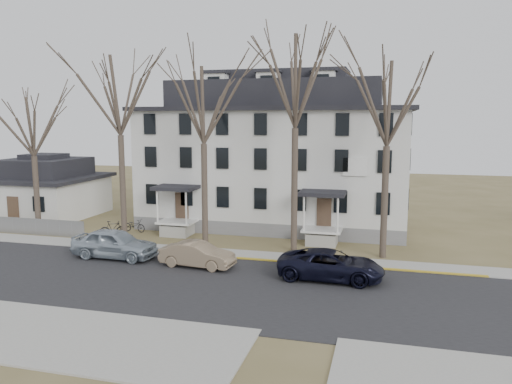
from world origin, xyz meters
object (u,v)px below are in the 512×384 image
(tree_mid_left, at_px, (203,99))
(tree_mid_right, at_px, (388,97))
(tree_bungalow, at_px, (32,122))
(bicycle_right, at_px, (113,229))
(car_tan, at_px, (197,255))
(small_house, at_px, (46,190))
(tree_far_left, at_px, (119,89))
(bicycle_left, at_px, (134,226))
(tree_center, at_px, (296,74))
(boarding_house, at_px, (276,157))
(car_silver, at_px, (115,244))
(car_navy, at_px, (331,265))

(tree_mid_left, distance_m, tree_mid_right, 11.50)
(tree_bungalow, distance_m, bicycle_right, 9.53)
(tree_mid_right, xyz_separation_m, car_tan, (-10.16, -4.84, -8.89))
(small_house, height_order, tree_far_left, tree_far_left)
(tree_far_left, xyz_separation_m, bicycle_left, (-0.47, 2.27, -9.86))
(tree_mid_left, height_order, bicycle_right, tree_mid_left)
(tree_bungalow, bearing_deg, tree_center, 0.00)
(car_tan, height_order, bicycle_left, car_tan)
(boarding_house, relative_size, tree_center, 1.41)
(boarding_house, distance_m, tree_mid_right, 12.51)
(tree_far_left, bearing_deg, car_silver, -67.27)
(small_house, bearing_deg, tree_bungalow, -57.16)
(boarding_house, distance_m, car_tan, 13.91)
(tree_center, distance_m, tree_mid_right, 5.70)
(small_house, bearing_deg, car_silver, -39.53)
(tree_mid_right, relative_size, car_navy, 2.32)
(tree_mid_right, xyz_separation_m, tree_bungalow, (-24.50, 0.00, -1.48))
(tree_mid_left, height_order, tree_center, tree_center)
(car_silver, bearing_deg, tree_far_left, 24.20)
(bicycle_left, xyz_separation_m, bicycle_right, (-0.76, -1.70, 0.07))
(car_navy, bearing_deg, boarding_house, 25.14)
(car_silver, relative_size, car_navy, 0.95)
(car_navy, distance_m, bicycle_left, 17.07)
(small_house, relative_size, car_navy, 1.58)
(car_silver, bearing_deg, tree_mid_right, -72.83)
(tree_center, relative_size, car_tan, 3.42)
(boarding_house, distance_m, car_navy, 15.25)
(bicycle_left, relative_size, bicycle_right, 0.99)
(tree_far_left, bearing_deg, car_navy, -18.96)
(tree_far_left, relative_size, tree_center, 0.93)
(tree_center, bearing_deg, bicycle_left, 169.67)
(tree_far_left, relative_size, tree_mid_left, 1.08)
(tree_mid_left, relative_size, bicycle_right, 6.85)
(boarding_house, height_order, tree_bungalow, boarding_house)
(tree_mid_left, height_order, bicycle_left, tree_mid_left)
(small_house, distance_m, tree_center, 25.41)
(car_tan, height_order, car_navy, car_navy)
(bicycle_left, distance_m, bicycle_right, 1.87)
(small_house, relative_size, car_silver, 1.67)
(tree_mid_right, bearing_deg, tree_bungalow, 180.00)
(small_house, relative_size, tree_mid_left, 0.68)
(tree_far_left, height_order, bicycle_right, tree_far_left)
(small_house, distance_m, car_silver, 16.71)
(tree_far_left, distance_m, bicycle_left, 10.13)
(car_navy, bearing_deg, tree_mid_right, -25.65)
(tree_far_left, height_order, tree_center, tree_center)
(bicycle_left, bearing_deg, tree_bungalow, 117.55)
(tree_mid_left, bearing_deg, tree_far_left, 180.00)
(tree_center, bearing_deg, bicycle_right, 177.52)
(tree_far_left, bearing_deg, tree_mid_right, 0.00)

